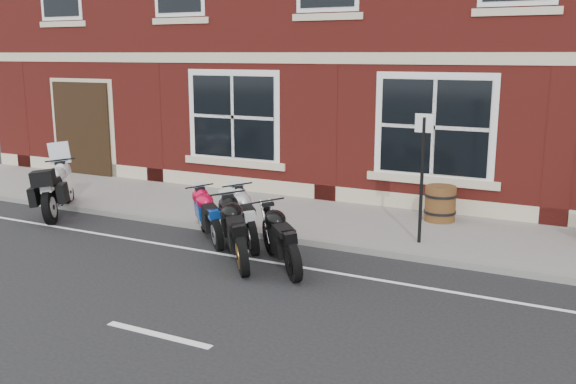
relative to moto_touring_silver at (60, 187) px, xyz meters
name	(u,v)px	position (x,y,z in m)	size (l,w,h in m)	color
ground	(271,267)	(5.88, -1.06, -0.62)	(80.00, 80.00, 0.00)	black
sidewalk	(340,222)	(5.88, 1.94, -0.56)	(30.00, 3.00, 0.12)	slate
kerb	(307,242)	(5.88, 0.36, -0.56)	(30.00, 0.16, 0.12)	slate
moto_touring_silver	(60,187)	(0.00, 0.00, 0.00)	(1.40, 2.02, 1.53)	black
moto_sport_red	(210,214)	(4.07, -0.15, -0.11)	(1.48, 1.47, 0.88)	black
moto_sport_black	(238,228)	(5.21, -1.01, -0.05)	(1.48, 1.82, 0.99)	black
moto_sport_silver	(248,215)	(4.82, -0.03, -0.08)	(1.43, 1.69, 0.94)	black
moto_naked_black	(282,235)	(6.03, -0.94, -0.08)	(1.51, 1.62, 0.94)	black
barrel_planter	(440,203)	(7.75, 2.79, -0.14)	(0.66, 0.66, 0.73)	#502215
parking_sign	(422,169)	(7.81, 1.07, 0.86)	(0.33, 0.06, 2.35)	black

